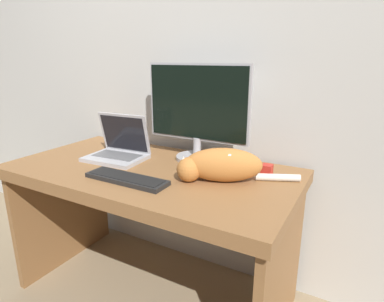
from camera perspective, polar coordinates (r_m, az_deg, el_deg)
wall_back at (r=1.88m, az=0.01°, el=17.43°), size 6.40×0.06×2.60m
desk at (r=1.66m, az=-7.32°, el=-8.12°), size 1.43×0.74×0.74m
monitor at (r=1.67m, az=0.95°, el=7.11°), size 0.57×0.22×0.50m
laptop at (r=1.77m, az=-12.96°, el=0.19°), size 0.32×0.25×0.24m
external_keyboard at (r=1.46m, az=-11.54°, el=-4.85°), size 0.40×0.11×0.02m
cat at (r=1.41m, az=4.98°, el=-2.46°), size 0.49×0.30×0.15m
small_toy at (r=1.54m, az=13.18°, el=-3.23°), size 0.05×0.05×0.05m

